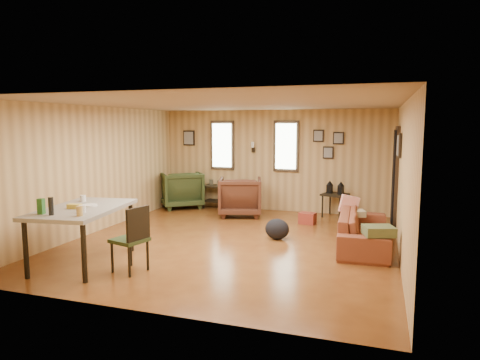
{
  "coord_description": "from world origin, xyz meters",
  "views": [
    {
      "loc": [
        2.41,
        -6.93,
        2.04
      ],
      "look_at": [
        0.0,
        0.4,
        1.05
      ],
      "focal_mm": 32.0,
      "sensor_mm": 36.0,
      "label": 1
    }
  ],
  "objects_px": {
    "end_table": "(215,192)",
    "recliner_green": "(181,188)",
    "sofa": "(364,224)",
    "side_table": "(335,192)",
    "recliner_brown": "(240,195)",
    "dining_table": "(82,213)"
  },
  "relations": [
    {
      "from": "end_table",
      "to": "recliner_green",
      "type": "bearing_deg",
      "value": -165.03
    },
    {
      "from": "sofa",
      "to": "end_table",
      "type": "xyz_separation_m",
      "value": [
        -3.64,
        2.46,
        -0.0
      ]
    },
    {
      "from": "end_table",
      "to": "side_table",
      "type": "distance_m",
      "value": 2.94
    },
    {
      "from": "recliner_green",
      "to": "recliner_brown",
      "type": "bearing_deg",
      "value": 126.97
    },
    {
      "from": "dining_table",
      "to": "recliner_green",
      "type": "bearing_deg",
      "value": 89.17
    },
    {
      "from": "recliner_brown",
      "to": "side_table",
      "type": "xyz_separation_m",
      "value": [
        2.05,
        0.53,
        0.07
      ]
    },
    {
      "from": "end_table",
      "to": "recliner_brown",
      "type": "bearing_deg",
      "value": -38.65
    },
    {
      "from": "recliner_brown",
      "to": "dining_table",
      "type": "xyz_separation_m",
      "value": [
        -1.15,
        -3.96,
        0.29
      ]
    },
    {
      "from": "side_table",
      "to": "recliner_brown",
      "type": "bearing_deg",
      "value": -165.54
    },
    {
      "from": "recliner_brown",
      "to": "side_table",
      "type": "distance_m",
      "value": 2.12
    },
    {
      "from": "recliner_brown",
      "to": "end_table",
      "type": "distance_m",
      "value": 1.13
    },
    {
      "from": "recliner_brown",
      "to": "dining_table",
      "type": "distance_m",
      "value": 4.13
    },
    {
      "from": "recliner_brown",
      "to": "side_table",
      "type": "relative_size",
      "value": 1.18
    },
    {
      "from": "recliner_green",
      "to": "dining_table",
      "type": "xyz_separation_m",
      "value": [
        0.56,
        -4.43,
        0.28
      ]
    },
    {
      "from": "side_table",
      "to": "sofa",
      "type": "bearing_deg",
      "value": -72.79
    },
    {
      "from": "end_table",
      "to": "side_table",
      "type": "bearing_deg",
      "value": -3.36
    },
    {
      "from": "recliner_brown",
      "to": "end_table",
      "type": "relative_size",
      "value": 1.37
    },
    {
      "from": "recliner_green",
      "to": "side_table",
      "type": "relative_size",
      "value": 1.22
    },
    {
      "from": "sofa",
      "to": "dining_table",
      "type": "distance_m",
      "value": 4.5
    },
    {
      "from": "side_table",
      "to": "recliner_green",
      "type": "bearing_deg",
      "value": -179.23
    },
    {
      "from": "sofa",
      "to": "dining_table",
      "type": "height_order",
      "value": "dining_table"
    },
    {
      "from": "sofa",
      "to": "recliner_brown",
      "type": "bearing_deg",
      "value": 55.43
    }
  ]
}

